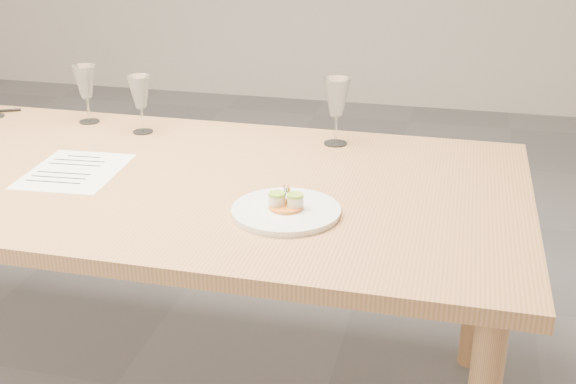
% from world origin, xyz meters
% --- Properties ---
extents(dining_table, '(2.40, 1.00, 0.75)m').
position_xyz_m(dining_table, '(0.00, 0.00, 0.68)').
color(dining_table, tan).
rests_on(dining_table, ground).
extents(dinner_plate, '(0.26, 0.26, 0.07)m').
position_xyz_m(dinner_plate, '(0.61, -0.18, 0.76)').
color(dinner_plate, white).
rests_on(dinner_plate, dining_table).
extents(recipe_sheet, '(0.27, 0.33, 0.00)m').
position_xyz_m(recipe_sheet, '(-0.03, -0.04, 0.75)').
color(recipe_sheet, white).
rests_on(recipe_sheet, dining_table).
extents(wine_glass_1, '(0.08, 0.08, 0.19)m').
position_xyz_m(wine_glass_1, '(-0.21, 0.39, 0.88)').
color(wine_glass_1, white).
rests_on(wine_glass_1, dining_table).
extents(wine_glass_2, '(0.07, 0.07, 0.18)m').
position_xyz_m(wine_glass_2, '(0.01, 0.33, 0.88)').
color(wine_glass_2, white).
rests_on(wine_glass_2, dining_table).
extents(wine_glass_3, '(0.08, 0.08, 0.20)m').
position_xyz_m(wine_glass_3, '(0.63, 0.37, 0.89)').
color(wine_glass_3, white).
rests_on(wine_glass_3, dining_table).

